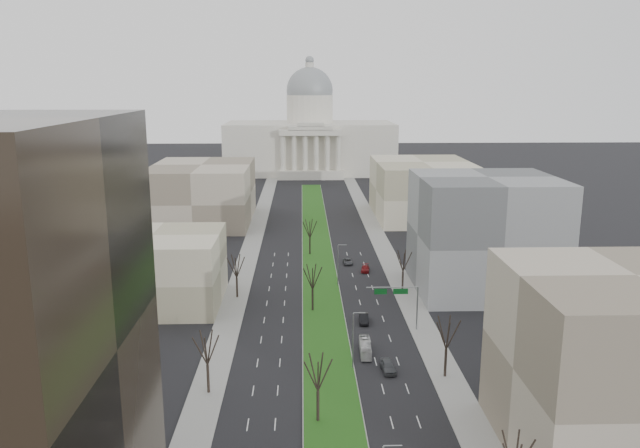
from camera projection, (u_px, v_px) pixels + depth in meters
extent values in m
plane|color=black|center=(318.00, 255.00, 158.45)|extent=(600.00, 600.00, 0.00)
cube|color=#999993|center=(318.00, 255.00, 157.46)|extent=(8.00, 222.00, 0.15)
cube|color=#1E5316|center=(318.00, 255.00, 157.44)|extent=(7.70, 221.70, 0.06)
cube|color=gray|center=(239.00, 286.00, 133.57)|extent=(5.00, 330.00, 0.15)
cube|color=gray|center=(402.00, 285.00, 134.56)|extent=(5.00, 330.00, 0.15)
cube|color=beige|center=(310.00, 148.00, 302.00)|extent=(80.00, 40.00, 24.00)
cube|color=beige|center=(311.00, 175.00, 281.80)|extent=(30.00, 6.00, 4.00)
cube|color=beige|center=(310.00, 133.00, 277.59)|extent=(28.00, 5.00, 2.50)
cube|color=beige|center=(310.00, 128.00, 277.15)|extent=(20.00, 5.00, 1.80)
cube|color=beige|center=(310.00, 124.00, 276.79)|extent=(12.00, 5.00, 1.60)
cylinder|color=beige|center=(310.00, 110.00, 298.02)|extent=(22.00, 22.00, 14.00)
sphere|color=gray|center=(310.00, 91.00, 296.02)|extent=(22.00, 22.00, 22.00)
cylinder|color=beige|center=(310.00, 67.00, 293.59)|extent=(4.00, 4.00, 4.00)
sphere|color=gray|center=(310.00, 60.00, 292.92)|extent=(4.00, 4.00, 4.00)
cylinder|color=beige|center=(283.00, 153.00, 279.23)|extent=(2.00, 2.00, 16.00)
cylinder|color=beige|center=(294.00, 153.00, 279.37)|extent=(2.00, 2.00, 16.00)
cylinder|color=beige|center=(305.00, 153.00, 279.51)|extent=(2.00, 2.00, 16.00)
cylinder|color=beige|center=(316.00, 153.00, 279.65)|extent=(2.00, 2.00, 16.00)
cylinder|color=beige|center=(327.00, 153.00, 279.79)|extent=(2.00, 2.00, 16.00)
cylinder|color=beige|center=(338.00, 153.00, 279.94)|extent=(2.00, 2.00, 16.00)
cube|color=tan|center=(154.00, 270.00, 121.85)|extent=(26.00, 22.00, 14.00)
cube|color=gray|center=(626.00, 367.00, 71.16)|extent=(26.00, 24.00, 22.00)
cube|color=#5D5F62|center=(484.00, 234.00, 129.46)|extent=(28.00, 26.00, 24.00)
cube|color=gray|center=(202.00, 193.00, 194.46)|extent=(30.00, 40.00, 18.00)
cube|color=tan|center=(422.00, 190.00, 201.30)|extent=(30.00, 40.00, 18.00)
cylinder|color=black|center=(208.00, 379.00, 87.30)|extent=(0.40, 0.40, 4.32)
cylinder|color=black|center=(237.00, 288.00, 126.30)|extent=(0.40, 0.40, 4.22)
cylinder|color=black|center=(445.00, 363.00, 92.16)|extent=(0.40, 0.40, 4.42)
cylinder|color=black|center=(403.00, 281.00, 131.19)|extent=(0.40, 0.40, 4.03)
cylinder|color=black|center=(318.00, 406.00, 79.93)|extent=(0.40, 0.40, 4.32)
cylinder|color=black|center=(313.00, 300.00, 118.92)|extent=(0.40, 0.40, 4.32)
cylinder|color=black|center=(310.00, 246.00, 157.91)|extent=(0.40, 0.40, 4.32)
cylinder|color=gray|center=(393.00, 446.00, 59.09)|extent=(1.80, 0.12, 0.12)
cylinder|color=gray|center=(353.00, 341.00, 94.20)|extent=(0.20, 0.20, 9.00)
cylinder|color=gray|center=(359.00, 313.00, 93.20)|extent=(1.80, 0.12, 0.12)
cylinder|color=gray|center=(338.00, 266.00, 133.19)|extent=(0.20, 0.20, 9.00)
cylinder|color=gray|center=(342.00, 245.00, 132.19)|extent=(1.80, 0.12, 0.12)
cylinder|color=gray|center=(417.00, 309.00, 109.28)|extent=(0.24, 0.24, 8.00)
cylinder|color=gray|center=(392.00, 287.00, 108.27)|extent=(9.00, 0.18, 0.18)
cube|color=#0C591E|center=(401.00, 291.00, 108.57)|extent=(2.60, 0.08, 1.00)
cube|color=#0C591E|center=(381.00, 292.00, 108.47)|extent=(2.20, 0.08, 1.00)
imported|color=#45484C|center=(388.00, 366.00, 94.33)|extent=(2.29, 4.92, 1.63)
imported|color=black|center=(364.00, 318.00, 113.52)|extent=(1.91, 4.84, 1.57)
imported|color=maroon|center=(365.00, 269.00, 144.29)|extent=(2.46, 4.71, 1.30)
imported|color=#44464B|center=(348.00, 261.00, 150.25)|extent=(2.14, 4.49, 1.24)
imported|color=silver|center=(365.00, 347.00, 100.49)|extent=(1.99, 7.26, 2.00)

